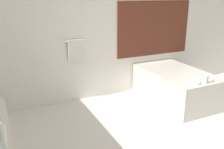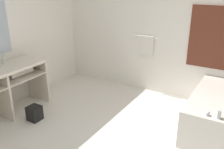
% 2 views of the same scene
% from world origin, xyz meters
% --- Properties ---
extents(ground_plane, '(16.00, 16.00, 0.00)m').
position_xyz_m(ground_plane, '(0.00, 0.00, 0.00)').
color(ground_plane, silver).
rests_on(ground_plane, ground).
extents(wall_back_with_blinds, '(7.40, 0.13, 2.70)m').
position_xyz_m(wall_back_with_blinds, '(0.05, 2.23, 1.35)').
color(wall_back_with_blinds, white).
rests_on(wall_back_with_blinds, ground_plane).
extents(vanity_counter, '(0.58, 1.68, 0.87)m').
position_xyz_m(vanity_counter, '(-1.89, -0.11, 0.64)').
color(vanity_counter, beige).
rests_on(vanity_counter, ground_plane).
extents(sink_faucet, '(0.09, 0.04, 0.18)m').
position_xyz_m(sink_faucet, '(-2.06, 0.12, 0.96)').
color(sink_faucet, silver).
rests_on(sink_faucet, vanity_counter).
extents(bathtub, '(0.97, 1.61, 0.69)m').
position_xyz_m(bathtub, '(1.38, 1.39, 0.32)').
color(bathtub, silver).
rests_on(bathtub, ground_plane).
extents(waste_bin, '(0.21, 0.21, 0.25)m').
position_xyz_m(waste_bin, '(-1.38, 0.09, 0.12)').
color(waste_bin, black).
rests_on(waste_bin, ground_plane).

